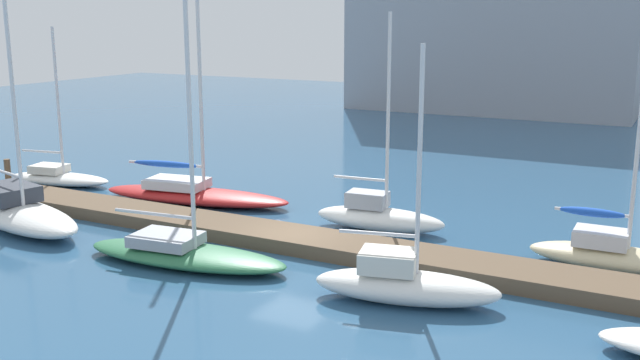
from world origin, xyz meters
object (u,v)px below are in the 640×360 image
Objects in this scene: sailboat_0 at (58,176)px; sailboat_2 at (192,191)px; harbor_building_distant at (502,1)px; sailboat_3 at (183,251)px; sailboat_5 at (404,282)px; sailboat_1 at (18,211)px; sailboat_6 at (615,253)px; sailboat_4 at (378,215)px.

sailboat_2 reaches higher than sailboat_0.
sailboat_2 is 0.47× the size of harbor_building_distant.
sailboat_2 is at bearing 119.04° from sailboat_3.
sailboat_5 is (7.63, 0.31, 0.14)m from sailboat_3.
sailboat_1 is 47.15m from harbor_building_distant.
sailboat_3 is at bearing -155.48° from sailboat_6.
harbor_building_distant is at bearing 88.11° from sailboat_5.
sailboat_6 is at bearing -9.03° from sailboat_4.
sailboat_4 reaches higher than sailboat_5.
harbor_building_distant is (-9.32, 45.98, 8.65)m from sailboat_5.
sailboat_1 is 1.09× the size of sailboat_3.
sailboat_1 is 0.99× the size of sailboat_2.
sailboat_0 is at bearing 175.30° from sailboat_4.
harbor_building_distant reaches higher than sailboat_6.
sailboat_4 is at bearing 105.98° from sailboat_5.
sailboat_1 is 7.15m from sailboat_2.
sailboat_5 is at bearing -36.45° from sailboat_2.
sailboat_2 is at bearing 139.63° from sailboat_5.
sailboat_6 is at bearing -11.41° from sailboat_2.
sailboat_2 is 1.21× the size of sailboat_6.
sailboat_2 is at bearing -8.87° from sailboat_0.
harbor_building_distant is (-14.31, 40.28, 8.67)m from sailboat_6.
sailboat_6 reaches higher than sailboat_4.
sailboat_1 is at bearing -64.90° from sailboat_0.
sailboat_2 is (3.56, 6.20, -0.14)m from sailboat_1.
sailboat_4 reaches higher than sailboat_0.
sailboat_0 is 0.92× the size of sailboat_4.
sailboat_0 is at bearing 150.09° from sailboat_5.
sailboat_3 reaches higher than sailboat_6.
sailboat_2 reaches higher than sailboat_3.
sailboat_1 reaches higher than sailboat_4.
sailboat_3 is at bearing -127.71° from sailboat_4.
sailboat_1 is 13.85m from sailboat_4.
sailboat_4 is 0.34× the size of harbor_building_distant.
sailboat_1 reaches higher than sailboat_0.
sailboat_1 is 21.64m from sailboat_6.
sailboat_5 is at bearing 13.87° from sailboat_1.
sailboat_3 is at bearing 11.37° from sailboat_1.
sailboat_1 reaches higher than sailboat_3.
sailboat_1 is 1.21× the size of sailboat_6.
sailboat_2 reaches higher than sailboat_4.
sailboat_6 is 0.39× the size of harbor_building_distant.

